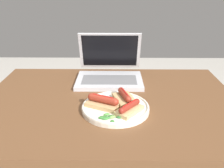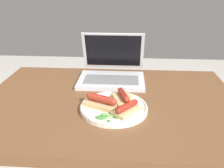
{
  "view_description": "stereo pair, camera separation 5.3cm",
  "coord_description": "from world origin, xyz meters",
  "views": [
    {
      "loc": [
        0.02,
        -0.9,
        1.21
      ],
      "look_at": [
        0.01,
        0.02,
        0.81
      ],
      "focal_mm": 40.0,
      "sensor_mm": 36.0,
      "label": 1
    },
    {
      "loc": [
        0.07,
        -0.89,
        1.21
      ],
      "look_at": [
        0.01,
        0.02,
        0.81
      ],
      "focal_mm": 40.0,
      "sensor_mm": 36.0,
      "label": 2
    }
  ],
  "objects": [
    {
      "name": "desk",
      "position": [
        0.0,
        0.0,
        0.67
      ],
      "size": [
        1.03,
        0.73,
        0.75
      ],
      "color": "brown",
      "rests_on": "ground_plane"
    },
    {
      "name": "salad_pile",
      "position": [
        -0.0,
        -0.17,
        0.77
      ],
      "size": [
        0.08,
        0.07,
        0.01
      ],
      "color": "#387A33",
      "rests_on": "plate"
    },
    {
      "name": "laptop",
      "position": [
        -0.01,
        0.22,
        0.79
      ],
      "size": [
        0.3,
        0.27,
        0.21
      ],
      "color": "#B7B7BC",
      "rests_on": "desk"
    },
    {
      "name": "sausage_toast_right",
      "position": [
        -0.02,
        -0.08,
        0.79
      ],
      "size": [
        0.14,
        0.11,
        0.04
      ],
      "rotation": [
        0.0,
        0.0,
        5.84
      ],
      "color": "tan",
      "rests_on": "plate"
    },
    {
      "name": "sausage_toast_left",
      "position": [
        0.06,
        -0.05,
        0.78
      ],
      "size": [
        0.1,
        0.12,
        0.04
      ],
      "rotation": [
        0.0,
        0.0,
        1.88
      ],
      "color": "tan",
      "rests_on": "plate"
    },
    {
      "name": "plate",
      "position": [
        0.02,
        -0.09,
        0.76
      ],
      "size": [
        0.25,
        0.25,
        0.02
      ],
      "color": "silver",
      "rests_on": "desk"
    },
    {
      "name": "sausage_toast_middle",
      "position": [
        0.07,
        -0.13,
        0.78
      ],
      "size": [
        0.11,
        0.12,
        0.04
      ],
      "rotation": [
        0.0,
        0.0,
        0.88
      ],
      "color": "tan",
      "rests_on": "plate"
    }
  ]
}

